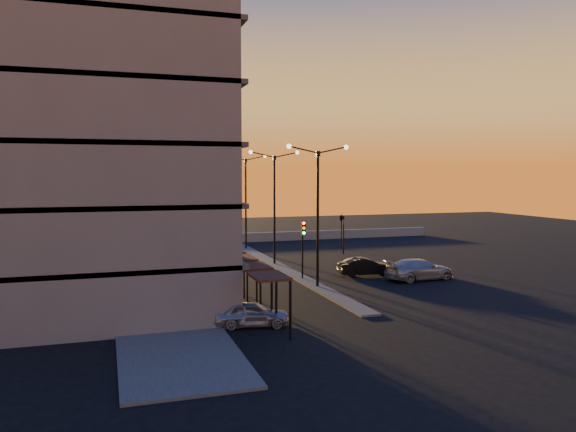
# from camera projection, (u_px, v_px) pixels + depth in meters

# --- Properties ---
(ground) EXTENTS (120.00, 120.00, 0.00)m
(ground) POSITION_uv_depth(u_px,v_px,m) (317.00, 288.00, 37.35)
(ground) COLOR black
(ground) RESTS_ON ground
(sidewalk_west) EXTENTS (5.00, 40.00, 0.12)m
(sidewalk_west) POSITION_uv_depth(u_px,v_px,m) (151.00, 285.00, 37.90)
(sidewalk_west) COLOR #484846
(sidewalk_west) RESTS_ON ground
(median) EXTENTS (1.20, 36.00, 0.12)m
(median) POSITION_uv_depth(u_px,v_px,m) (275.00, 264.00, 46.83)
(median) COLOR #484846
(median) RESTS_ON ground
(parapet) EXTENTS (44.00, 0.50, 1.00)m
(parapet) POSITION_uv_depth(u_px,v_px,m) (251.00, 237.00, 62.58)
(parapet) COLOR slate
(parapet) RESTS_ON ground
(building) EXTENTS (14.35, 17.08, 25.00)m
(building) POSITION_uv_depth(u_px,v_px,m) (90.00, 98.00, 32.17)
(building) COLOR slate
(building) RESTS_ON ground
(streetlamp_near) EXTENTS (4.32, 0.32, 9.51)m
(streetlamp_near) POSITION_uv_depth(u_px,v_px,m) (318.00, 204.00, 36.93)
(streetlamp_near) COLOR black
(streetlamp_near) RESTS_ON ground
(streetlamp_mid) EXTENTS (4.32, 0.32, 9.51)m
(streetlamp_mid) POSITION_uv_depth(u_px,v_px,m) (274.00, 198.00, 46.41)
(streetlamp_mid) COLOR black
(streetlamp_mid) RESTS_ON ground
(streetlamp_far) EXTENTS (4.32, 0.32, 9.51)m
(streetlamp_far) POSITION_uv_depth(u_px,v_px,m) (246.00, 194.00, 55.90)
(streetlamp_far) COLOR black
(streetlamp_far) RESTS_ON ground
(traffic_light_main) EXTENTS (0.28, 0.44, 4.25)m
(traffic_light_main) POSITION_uv_depth(u_px,v_px,m) (303.00, 240.00, 39.85)
(traffic_light_main) COLOR black
(traffic_light_main) RESTS_ON ground
(signal_east_a) EXTENTS (0.13, 0.16, 3.60)m
(signal_east_a) POSITION_uv_depth(u_px,v_px,m) (343.00, 234.00, 52.95)
(signal_east_a) COLOR black
(signal_east_a) RESTS_ON ground
(signal_east_b) EXTENTS (0.42, 1.99, 3.60)m
(signal_east_b) POSITION_uv_depth(u_px,v_px,m) (341.00, 218.00, 57.11)
(signal_east_b) COLOR black
(signal_east_b) RESTS_ON ground
(car_hatchback) EXTENTS (3.99, 2.31, 1.28)m
(car_hatchback) POSITION_uv_depth(u_px,v_px,m) (252.00, 314.00, 27.86)
(car_hatchback) COLOR #9D9EA4
(car_hatchback) RESTS_ON ground
(car_sedan) EXTENTS (4.20, 1.85, 1.34)m
(car_sedan) POSITION_uv_depth(u_px,v_px,m) (365.00, 267.00, 41.78)
(car_sedan) COLOR black
(car_sedan) RESTS_ON ground
(car_wagon) EXTENTS (5.37, 2.64, 1.50)m
(car_wagon) POSITION_uv_depth(u_px,v_px,m) (419.00, 269.00, 40.17)
(car_wagon) COLOR #A2A5AA
(car_wagon) RESTS_ON ground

